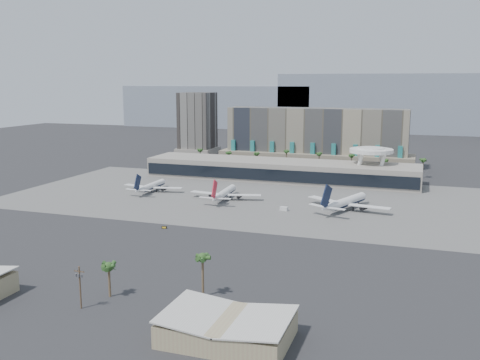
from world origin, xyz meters
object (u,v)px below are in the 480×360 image
(utility_pole, at_px, (80,284))
(taxiway_sign, at_px, (164,227))
(airliner_left, at_px, (151,186))
(airliner_right, at_px, (346,202))
(service_vehicle_a, at_px, (225,195))
(service_vehicle_b, at_px, (284,209))
(airliner_centre, at_px, (225,193))

(utility_pole, xyz_separation_m, taxiway_sign, (-15.13, 79.81, -6.63))
(airliner_left, relative_size, taxiway_sign, 16.01)
(airliner_left, distance_m, taxiway_sign, 78.95)
(utility_pole, xyz_separation_m, airliner_left, (-56.92, 146.73, -3.94))
(utility_pole, distance_m, airliner_right, 148.04)
(airliner_right, relative_size, taxiway_sign, 18.65)
(airliner_right, distance_m, service_vehicle_a, 66.06)
(airliner_left, relative_size, airliner_right, 0.86)
(service_vehicle_b, height_order, taxiway_sign, service_vehicle_b)
(airliner_centre, distance_m, taxiway_sign, 61.22)
(airliner_centre, bearing_deg, service_vehicle_a, 103.93)
(service_vehicle_b, relative_size, taxiway_sign, 1.60)
(airliner_right, height_order, taxiway_sign, airliner_right)
(service_vehicle_a, bearing_deg, airliner_left, -179.44)
(airliner_centre, bearing_deg, airliner_right, -5.40)
(airliner_left, distance_m, airliner_centre, 46.51)
(airliner_centre, height_order, service_vehicle_b, airliner_centre)
(taxiway_sign, bearing_deg, service_vehicle_b, 38.09)
(utility_pole, distance_m, taxiway_sign, 81.50)
(airliner_left, height_order, service_vehicle_b, airliner_left)
(utility_pole, bearing_deg, service_vehicle_a, 94.96)
(utility_pole, bearing_deg, airliner_right, 69.18)
(utility_pole, relative_size, service_vehicle_b, 3.27)
(airliner_left, bearing_deg, taxiway_sign, -58.43)
(service_vehicle_b, bearing_deg, utility_pole, -90.87)
(airliner_left, distance_m, service_vehicle_b, 84.05)
(airliner_right, distance_m, taxiway_sign, 89.58)
(airliner_left, height_order, airliner_centre, airliner_centre)
(airliner_left, distance_m, airliner_right, 109.85)
(airliner_centre, distance_m, airliner_right, 63.44)
(service_vehicle_a, xyz_separation_m, taxiway_sign, (-2.34, -67.48, -0.54))
(utility_pole, distance_m, airliner_left, 157.43)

